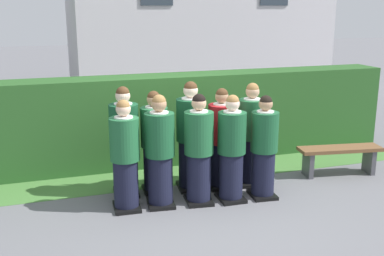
{
  "coord_description": "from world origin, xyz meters",
  "views": [
    {
      "loc": [
        -2.09,
        -6.03,
        2.77
      ],
      "look_at": [
        0.0,
        0.27,
        1.05
      ],
      "focal_mm": 44.14,
      "sensor_mm": 36.0,
      "label": 1
    }
  ],
  "objects_px": {
    "student_front_row_1": "(160,154)",
    "student_front_row_4": "(264,150)",
    "wooden_bench": "(340,155)",
    "student_rear_row_1": "(155,145)",
    "student_front_row_3": "(232,151)",
    "student_in_red_blazer": "(221,141)",
    "student_front_row_0": "(125,158)",
    "student_front_row_2": "(199,152)",
    "student_rear_row_0": "(125,144)",
    "student_rear_row_4": "(251,137)",
    "student_rear_row_2": "(191,139)"
  },
  "relations": [
    {
      "from": "student_front_row_1",
      "to": "student_front_row_4",
      "type": "relative_size",
      "value": 1.04
    },
    {
      "from": "student_front_row_4",
      "to": "wooden_bench",
      "type": "bearing_deg",
      "value": 15.23
    },
    {
      "from": "student_front_row_1",
      "to": "student_rear_row_1",
      "type": "distance_m",
      "value": 0.53
    },
    {
      "from": "student_front_row_3",
      "to": "student_in_red_blazer",
      "type": "bearing_deg",
      "value": 85.0
    },
    {
      "from": "student_front_row_4",
      "to": "student_rear_row_1",
      "type": "distance_m",
      "value": 1.63
    },
    {
      "from": "student_front_row_0",
      "to": "student_front_row_3",
      "type": "xyz_separation_m",
      "value": [
        1.52,
        -0.16,
        0.0
      ]
    },
    {
      "from": "student_front_row_0",
      "to": "student_rear_row_1",
      "type": "relative_size",
      "value": 1.0
    },
    {
      "from": "student_front_row_0",
      "to": "student_rear_row_1",
      "type": "distance_m",
      "value": 0.74
    },
    {
      "from": "student_front_row_4",
      "to": "student_rear_row_1",
      "type": "relative_size",
      "value": 0.98
    },
    {
      "from": "student_front_row_2",
      "to": "student_in_red_blazer",
      "type": "xyz_separation_m",
      "value": [
        0.52,
        0.45,
        -0.01
      ]
    },
    {
      "from": "student_front_row_3",
      "to": "student_rear_row_0",
      "type": "height_order",
      "value": "student_rear_row_0"
    },
    {
      "from": "student_in_red_blazer",
      "to": "student_rear_row_0",
      "type": "bearing_deg",
      "value": 172.96
    },
    {
      "from": "student_front_row_2",
      "to": "student_rear_row_4",
      "type": "bearing_deg",
      "value": 23.44
    },
    {
      "from": "student_rear_row_2",
      "to": "student_in_red_blazer",
      "type": "relative_size",
      "value": 1.07
    },
    {
      "from": "student_rear_row_2",
      "to": "student_in_red_blazer",
      "type": "bearing_deg",
      "value": -11.46
    },
    {
      "from": "student_in_red_blazer",
      "to": "student_rear_row_4",
      "type": "xyz_separation_m",
      "value": [
        0.5,
        -0.0,
        0.03
      ]
    },
    {
      "from": "student_front_row_2",
      "to": "wooden_bench",
      "type": "height_order",
      "value": "student_front_row_2"
    },
    {
      "from": "student_front_row_3",
      "to": "wooden_bench",
      "type": "relative_size",
      "value": 1.09
    },
    {
      "from": "student_front_row_0",
      "to": "wooden_bench",
      "type": "height_order",
      "value": "student_front_row_0"
    },
    {
      "from": "student_rear_row_1",
      "to": "student_rear_row_4",
      "type": "bearing_deg",
      "value": -5.57
    },
    {
      "from": "student_front_row_2",
      "to": "student_front_row_0",
      "type": "bearing_deg",
      "value": 174.92
    },
    {
      "from": "student_rear_row_2",
      "to": "student_front_row_2",
      "type": "bearing_deg",
      "value": -95.93
    },
    {
      "from": "student_front_row_3",
      "to": "student_rear_row_4",
      "type": "relative_size",
      "value": 0.96
    },
    {
      "from": "student_rear_row_0",
      "to": "student_rear_row_2",
      "type": "xyz_separation_m",
      "value": [
        1.0,
        -0.09,
        0.02
      ]
    },
    {
      "from": "student_rear_row_2",
      "to": "student_rear_row_0",
      "type": "bearing_deg",
      "value": 175.04
    },
    {
      "from": "student_front_row_2",
      "to": "student_rear_row_4",
      "type": "xyz_separation_m",
      "value": [
        1.03,
        0.44,
        0.02
      ]
    },
    {
      "from": "wooden_bench",
      "to": "student_in_red_blazer",
      "type": "bearing_deg",
      "value": 177.22
    },
    {
      "from": "student_rear_row_0",
      "to": "student_rear_row_4",
      "type": "distance_m",
      "value": 1.98
    },
    {
      "from": "student_rear_row_2",
      "to": "student_rear_row_4",
      "type": "relative_size",
      "value": 1.03
    },
    {
      "from": "student_front_row_1",
      "to": "student_rear_row_2",
      "type": "height_order",
      "value": "student_rear_row_2"
    },
    {
      "from": "student_rear_row_0",
      "to": "student_rear_row_2",
      "type": "height_order",
      "value": "student_rear_row_2"
    },
    {
      "from": "student_front_row_2",
      "to": "student_rear_row_2",
      "type": "relative_size",
      "value": 0.95
    },
    {
      "from": "student_front_row_3",
      "to": "student_in_red_blazer",
      "type": "relative_size",
      "value": 1.0
    },
    {
      "from": "wooden_bench",
      "to": "student_front_row_4",
      "type": "bearing_deg",
      "value": -164.77
    },
    {
      "from": "student_front_row_3",
      "to": "student_rear_row_1",
      "type": "height_order",
      "value": "same"
    },
    {
      "from": "student_front_row_4",
      "to": "student_rear_row_0",
      "type": "xyz_separation_m",
      "value": [
        -1.92,
        0.73,
        0.06
      ]
    },
    {
      "from": "student_rear_row_2",
      "to": "student_rear_row_1",
      "type": "bearing_deg",
      "value": 174.9
    },
    {
      "from": "student_front_row_3",
      "to": "student_front_row_4",
      "type": "height_order",
      "value": "student_front_row_3"
    },
    {
      "from": "student_front_row_0",
      "to": "student_rear_row_2",
      "type": "xyz_separation_m",
      "value": [
        1.1,
        0.45,
        0.06
      ]
    },
    {
      "from": "student_front_row_1",
      "to": "student_front_row_4",
      "type": "distance_m",
      "value": 1.54
    },
    {
      "from": "student_rear_row_0",
      "to": "wooden_bench",
      "type": "distance_m",
      "value": 3.61
    },
    {
      "from": "student_front_row_2",
      "to": "student_rear_row_1",
      "type": "height_order",
      "value": "student_front_row_2"
    },
    {
      "from": "student_front_row_0",
      "to": "student_in_red_blazer",
      "type": "relative_size",
      "value": 0.99
    },
    {
      "from": "student_in_red_blazer",
      "to": "wooden_bench",
      "type": "relative_size",
      "value": 1.1
    },
    {
      "from": "student_rear_row_1",
      "to": "student_front_row_2",
      "type": "bearing_deg",
      "value": -49.88
    },
    {
      "from": "student_front_row_0",
      "to": "student_rear_row_2",
      "type": "distance_m",
      "value": 1.19
    },
    {
      "from": "student_front_row_2",
      "to": "student_front_row_4",
      "type": "xyz_separation_m",
      "value": [
        0.98,
        -0.1,
        -0.03
      ]
    },
    {
      "from": "student_front_row_4",
      "to": "student_rear_row_0",
      "type": "height_order",
      "value": "student_rear_row_0"
    },
    {
      "from": "student_rear_row_1",
      "to": "student_rear_row_4",
      "type": "xyz_separation_m",
      "value": [
        1.53,
        -0.15,
        0.03
      ]
    },
    {
      "from": "student_rear_row_4",
      "to": "student_front_row_3",
      "type": "bearing_deg",
      "value": -137.02
    }
  ]
}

